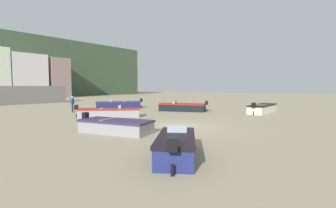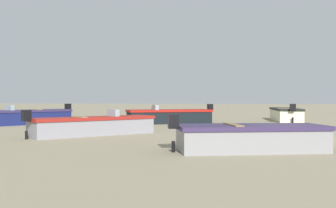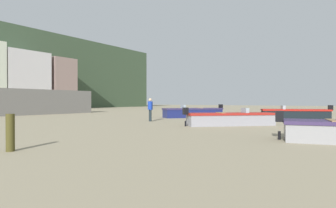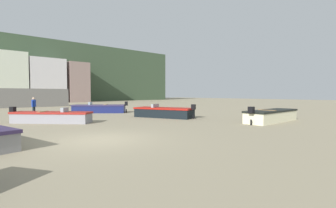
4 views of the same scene
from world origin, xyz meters
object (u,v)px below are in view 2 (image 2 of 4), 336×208
boat_cream_0 (286,114)px  boat_navy_1 (25,117)px  boat_grey_4 (93,126)px  boat_grey_2 (250,138)px  boat_black_3 (169,116)px

boat_cream_0 → boat_navy_1: size_ratio=1.08×
boat_grey_4 → boat_cream_0: bearing=96.9°
boat_grey_2 → boat_grey_4: size_ratio=1.00×
boat_cream_0 → boat_grey_4: bearing=-128.8°
boat_black_3 → boat_grey_4: (-7.96, 1.98, -0.03)m
boat_navy_1 → boat_grey_4: (-5.96, -5.87, -0.04)m
boat_navy_1 → boat_grey_2: 15.53m
boat_cream_0 → boat_navy_1: boat_cream_0 is taller
boat_cream_0 → boat_black_3: bearing=-153.4°
boat_cream_0 → boat_grey_4: (-11.64, 9.07, -0.03)m
boat_cream_0 → boat_grey_4: size_ratio=1.19×
boat_grey_2 → boat_black_3: bearing=-176.3°
boat_grey_4 → boat_navy_1: bearing=179.4°
boat_cream_0 → boat_navy_1: 15.99m
boat_navy_1 → boat_black_3: size_ratio=0.98×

